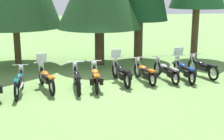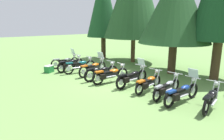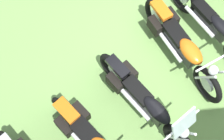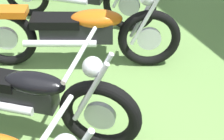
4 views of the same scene
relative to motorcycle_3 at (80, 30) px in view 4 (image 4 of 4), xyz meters
The scene contains 2 objects.
motorcycle_3 is the anchor object (origin of this frame).
motorcycle_4 1.21m from the motorcycle_3, ahead, with size 0.78×2.34×1.03m.
Camera 4 is at (1.21, 1.16, 2.48)m, focal length 55.75 mm.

